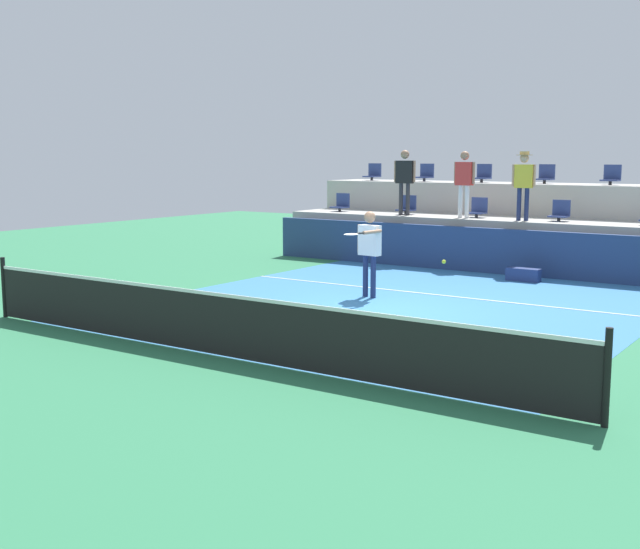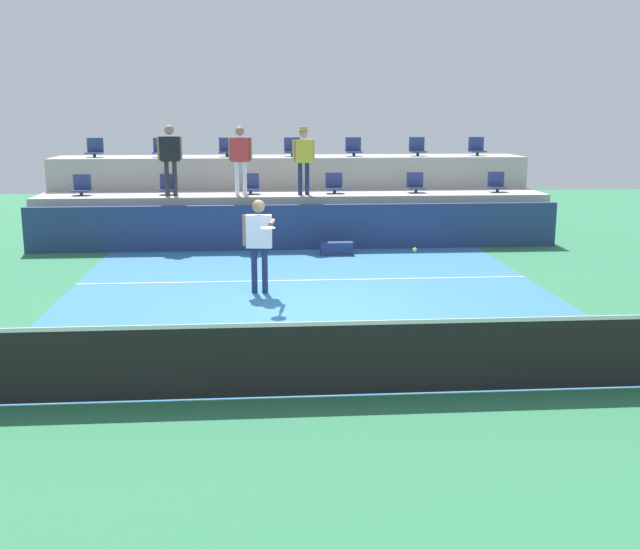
# 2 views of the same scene
# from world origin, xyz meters

# --- Properties ---
(ground_plane) EXTENTS (40.00, 40.00, 0.00)m
(ground_plane) POSITION_xyz_m (0.00, 0.00, 0.00)
(ground_plane) COLOR #2D754C
(court_inner_paint) EXTENTS (9.00, 10.00, 0.01)m
(court_inner_paint) POSITION_xyz_m (0.00, 1.00, 0.00)
(court_inner_paint) COLOR teal
(court_inner_paint) RESTS_ON ground_plane
(court_service_line) EXTENTS (9.00, 0.06, 0.00)m
(court_service_line) POSITION_xyz_m (0.00, 2.40, 0.01)
(court_service_line) COLOR white
(court_service_line) RESTS_ON ground_plane
(tennis_net) EXTENTS (10.48, 0.08, 1.07)m
(tennis_net) POSITION_xyz_m (0.00, -4.00, 0.50)
(tennis_net) COLOR black
(tennis_net) RESTS_ON ground_plane
(sponsor_backboard) EXTENTS (13.00, 0.16, 1.10)m
(sponsor_backboard) POSITION_xyz_m (0.00, 6.00, 0.55)
(sponsor_backboard) COLOR navy
(sponsor_backboard) RESTS_ON ground_plane
(seating_tier_lower) EXTENTS (13.00, 1.80, 1.25)m
(seating_tier_lower) POSITION_xyz_m (0.00, 7.30, 0.62)
(seating_tier_lower) COLOR #ADAAA3
(seating_tier_lower) RESTS_ON ground_plane
(seating_tier_upper) EXTENTS (13.00, 1.80, 2.10)m
(seating_tier_upper) POSITION_xyz_m (0.00, 9.10, 1.05)
(seating_tier_upper) COLOR #ADAAA3
(seating_tier_upper) RESTS_ON ground_plane
(stadium_chair_lower_far_left) EXTENTS (0.44, 0.40, 0.52)m
(stadium_chair_lower_far_left) POSITION_xyz_m (-5.36, 7.23, 1.46)
(stadium_chair_lower_far_left) COLOR #2D2D33
(stadium_chair_lower_far_left) RESTS_ON seating_tier_lower
(stadium_chair_lower_left) EXTENTS (0.44, 0.40, 0.52)m
(stadium_chair_lower_left) POSITION_xyz_m (-3.19, 7.23, 1.46)
(stadium_chair_lower_left) COLOR #2D2D33
(stadium_chair_lower_left) RESTS_ON seating_tier_lower
(stadium_chair_lower_mid_left) EXTENTS (0.44, 0.40, 0.52)m
(stadium_chair_lower_mid_left) POSITION_xyz_m (-1.11, 7.23, 1.46)
(stadium_chair_lower_mid_left) COLOR #2D2D33
(stadium_chair_lower_mid_left) RESTS_ON seating_tier_lower
(stadium_chair_lower_mid_right) EXTENTS (0.44, 0.40, 0.52)m
(stadium_chair_lower_mid_right) POSITION_xyz_m (1.05, 7.23, 1.46)
(stadium_chair_lower_mid_right) COLOR #2D2D33
(stadium_chair_lower_mid_right) RESTS_ON seating_tier_lower
(stadium_chair_upper_far_left) EXTENTS (0.44, 0.40, 0.52)m
(stadium_chair_upper_far_left) POSITION_xyz_m (-5.35, 9.03, 2.31)
(stadium_chair_upper_far_left) COLOR #2D2D33
(stadium_chair_upper_far_left) RESTS_ON seating_tier_upper
(stadium_chair_upper_left) EXTENTS (0.44, 0.40, 0.52)m
(stadium_chair_upper_left) POSITION_xyz_m (-3.56, 9.03, 2.31)
(stadium_chair_upper_left) COLOR #2D2D33
(stadium_chair_upper_left) RESTS_ON seating_tier_upper
(stadium_chair_upper_mid_left) EXTENTS (0.44, 0.40, 0.52)m
(stadium_chair_upper_mid_left) POSITION_xyz_m (-1.76, 9.03, 2.31)
(stadium_chair_upper_mid_left) COLOR #2D2D33
(stadium_chair_upper_mid_left) RESTS_ON seating_tier_upper
(stadium_chair_upper_center) EXTENTS (0.44, 0.40, 0.52)m
(stadium_chair_upper_center) POSITION_xyz_m (0.04, 9.03, 2.31)
(stadium_chair_upper_center) COLOR #2D2D33
(stadium_chair_upper_center) RESTS_ON seating_tier_upper
(stadium_chair_upper_mid_right) EXTENTS (0.44, 0.40, 0.52)m
(stadium_chair_upper_mid_right) POSITION_xyz_m (1.77, 9.03, 2.31)
(stadium_chair_upper_mid_right) COLOR #2D2D33
(stadium_chair_upper_mid_right) RESTS_ON seating_tier_upper
(tennis_player) EXTENTS (0.61, 1.25, 1.74)m
(tennis_player) POSITION_xyz_m (-0.90, 1.35, 1.07)
(tennis_player) COLOR navy
(tennis_player) RESTS_ON ground_plane
(spectator_in_white) EXTENTS (0.61, 0.26, 1.75)m
(spectator_in_white) POSITION_xyz_m (-3.08, 6.85, 2.31)
(spectator_in_white) COLOR #2D2D33
(spectator_in_white) RESTS_ON seating_tier_lower
(spectator_leaning_on_rail) EXTENTS (0.60, 0.25, 1.71)m
(spectator_leaning_on_rail) POSITION_xyz_m (-1.35, 6.85, 2.29)
(spectator_leaning_on_rail) COLOR white
(spectator_leaning_on_rail) RESTS_ON seating_tier_lower
(spectator_with_hat) EXTENTS (0.58, 0.47, 1.70)m
(spectator_with_hat) POSITION_xyz_m (0.24, 6.85, 2.29)
(spectator_with_hat) COLOR navy
(spectator_with_hat) RESTS_ON seating_tier_lower
(tennis_ball) EXTENTS (0.07, 0.07, 0.07)m
(tennis_ball) POSITION_xyz_m (1.62, -0.46, 1.11)
(tennis_ball) COLOR #CCE033
(equipment_bag) EXTENTS (0.76, 0.28, 0.30)m
(equipment_bag) POSITION_xyz_m (0.92, 5.20, 0.15)
(equipment_bag) COLOR navy
(equipment_bag) RESTS_ON ground_plane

